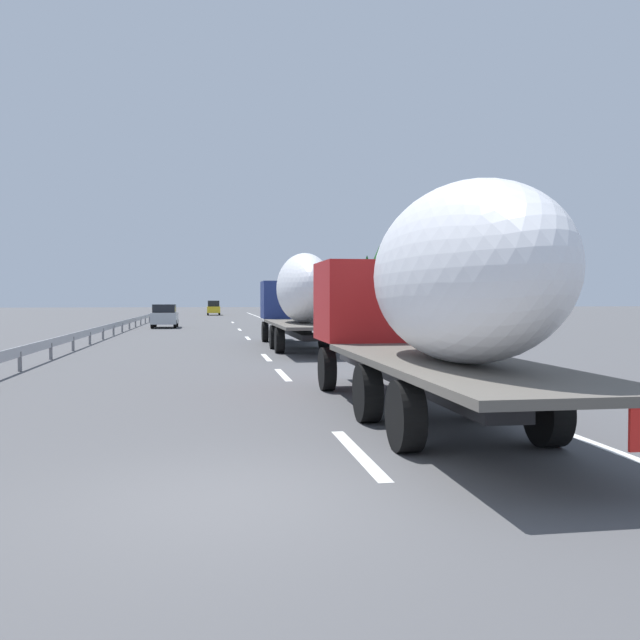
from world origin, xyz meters
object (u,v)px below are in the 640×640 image
car_silver_hatch (165,316)px  road_sign (317,297)px  truck_lead (299,296)px  car_yellow_coupe (214,308)px  truck_trailing (430,292)px

car_silver_hatch → road_sign: 13.31m
truck_lead → car_silver_hatch: (22.98, 7.26, -1.43)m
truck_lead → road_sign: (14.74, -3.10, -0.03)m
car_yellow_coupe → truck_trailing: bearing=-177.6°
truck_lead → car_silver_hatch: 24.14m
car_silver_hatch → car_yellow_coupe: car_yellow_coupe is taller
truck_lead → truck_trailing: size_ratio=1.13×
truck_trailing → road_sign: truck_trailing is taller
road_sign → truck_lead: bearing=168.1°
truck_trailing → road_sign: size_ratio=3.59×
car_silver_hatch → road_sign: size_ratio=1.25×
truck_trailing → car_silver_hatch: (41.09, 7.26, -1.42)m
truck_trailing → car_silver_hatch: 41.75m
car_silver_hatch → road_sign: road_sign is taller
truck_lead → car_yellow_coupe: bearing=3.1°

